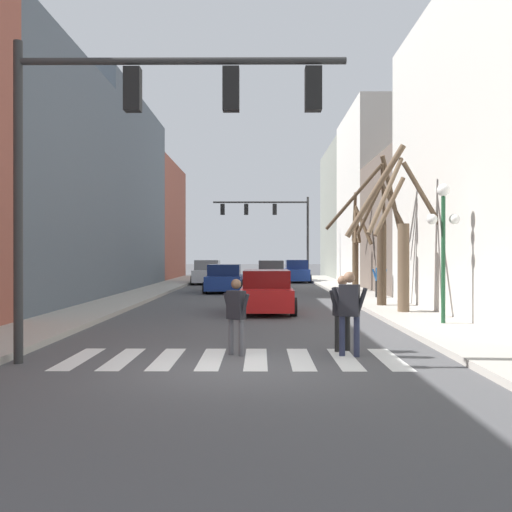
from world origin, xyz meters
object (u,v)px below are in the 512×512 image
object	(u,v)px
street_lamp_right_corner	(443,224)
street_tree_left_mid	(381,237)
traffic_signal_far	(273,219)
car_parked_right_far	(266,292)
pedestrian_waiting_at_curb	(236,310)
street_tree_right_mid	(357,244)
traffic_signal_near	(140,124)
pedestrian_crossing_street	(380,277)
car_parked_left_near	(224,279)
car_parked_left_mid	(271,275)
street_tree_right_far	(397,236)
pedestrian_on_right_sidewalk	(342,306)
car_parked_right_mid	(208,273)
pedestrian_near_right_corner	(349,306)
car_driving_toward_lane	(297,272)

from	to	relation	value
street_lamp_right_corner	street_tree_left_mid	size ratio (longest dim) A/B	0.68
traffic_signal_far	car_parked_right_far	xyz separation A→B (m)	(-0.73, -23.80, -4.13)
pedestrian_waiting_at_curb	street_tree_right_mid	world-z (taller)	street_tree_right_mid
traffic_signal_near	pedestrian_crossing_street	xyz separation A→B (m)	(7.81, 15.85, -3.54)
car_parked_left_near	street_tree_left_mid	xyz separation A→B (m)	(6.72, -10.12, 2.07)
car_parked_left_mid	pedestrian_crossing_street	distance (m)	12.49
traffic_signal_near	street_lamp_right_corner	xyz separation A→B (m)	(7.58, 5.58, -1.65)
street_tree_left_mid	traffic_signal_near	bearing A→B (deg)	-120.75
street_tree_right_far	street_tree_right_mid	size ratio (longest dim) A/B	1.08
pedestrian_on_right_sidewalk	street_tree_right_far	world-z (taller)	street_tree_right_far
pedestrian_crossing_street	street_tree_right_far	xyz separation A→B (m)	(-0.78, -6.88, 1.65)
traffic_signal_far	car_parked_left_near	xyz separation A→B (m)	(-2.97, -12.17, -4.12)
traffic_signal_near	street_tree_right_mid	world-z (taller)	traffic_signal_near
car_parked_right_mid	pedestrian_waiting_at_curb	distance (m)	30.55
pedestrian_on_right_sidewalk	street_tree_left_mid	world-z (taller)	street_tree_left_mid
street_lamp_right_corner	street_tree_left_mid	xyz separation A→B (m)	(-0.53, 6.27, -0.18)
pedestrian_on_right_sidewalk	car_parked_right_mid	bearing A→B (deg)	69.86
car_parked_right_mid	street_tree_right_mid	xyz separation A→B (m)	(9.06, -10.26, 1.89)
street_tree_right_far	street_tree_right_mid	xyz separation A→B (m)	(0.58, 12.08, -0.06)
car_parked_left_mid	car_parked_right_far	bearing A→B (deg)	178.45
pedestrian_waiting_at_curb	traffic_signal_near	bearing A→B (deg)	64.01
car_parked_left_near	pedestrian_waiting_at_curb	xyz separation A→B (m)	(1.51, -21.02, 0.21)
street_lamp_right_corner	pedestrian_crossing_street	size ratio (longest dim) A/B	2.50
street_lamp_right_corner	street_tree_right_far	bearing A→B (deg)	99.33
car_parked_left_near	street_tree_left_mid	distance (m)	12.33
car_parked_left_mid	street_tree_left_mid	bearing A→B (deg)	-165.48
pedestrian_crossing_street	pedestrian_waiting_at_curb	world-z (taller)	pedestrian_crossing_street
traffic_signal_near	car_parked_right_far	size ratio (longest dim) A/B	1.37
car_parked_left_mid	pedestrian_crossing_street	world-z (taller)	pedestrian_crossing_street
car_parked_left_mid	pedestrian_near_right_corner	world-z (taller)	pedestrian_near_right_corner
pedestrian_on_right_sidewalk	pedestrian_near_right_corner	distance (m)	0.66
pedestrian_waiting_at_curb	street_tree_left_mid	world-z (taller)	street_tree_left_mid
pedestrian_waiting_at_curb	car_parked_right_mid	bearing A→B (deg)	-47.03
traffic_signal_far	pedestrian_near_right_corner	xyz separation A→B (m)	(0.90, -33.30, -3.82)
traffic_signal_far	car_parked_right_mid	bearing A→B (deg)	-149.27
car_parked_right_far	pedestrian_crossing_street	distance (m)	7.62
traffic_signal_near	street_lamp_right_corner	bearing A→B (deg)	36.33
pedestrian_crossing_street	street_tree_right_mid	distance (m)	5.45
car_parked_left_near	car_parked_left_mid	bearing A→B (deg)	153.51
traffic_signal_far	pedestrian_crossing_street	distance (m)	19.21
car_parked_right_far	street_tree_right_far	world-z (taller)	street_tree_right_far
car_parked_left_near	pedestrian_on_right_sidewalk	xyz separation A→B (m)	(3.81, -20.48, 0.24)
pedestrian_on_right_sidewalk	traffic_signal_far	bearing A→B (deg)	60.72
pedestrian_on_right_sidewalk	pedestrian_near_right_corner	bearing A→B (deg)	-116.05
pedestrian_on_right_sidewalk	street_tree_right_mid	world-z (taller)	street_tree_right_mid
traffic_signal_far	car_parked_right_far	bearing A→B (deg)	-91.76
car_parked_right_mid	pedestrian_on_right_sidewalk	distance (m)	30.35
pedestrian_near_right_corner	car_parked_right_far	bearing A→B (deg)	118.05
street_lamp_right_corner	pedestrian_on_right_sidewalk	bearing A→B (deg)	-130.14
car_driving_toward_lane	car_parked_right_far	bearing A→B (deg)	173.85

